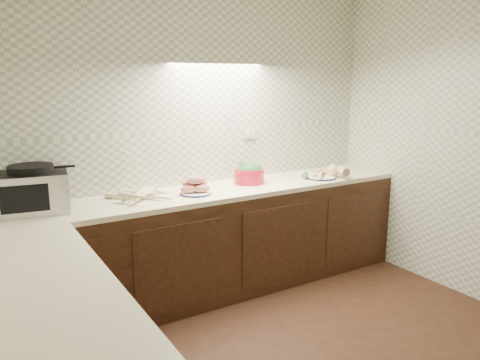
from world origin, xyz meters
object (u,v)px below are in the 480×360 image
parsnip_pile (143,195)px  onion_bowl (193,184)px  sweet_potato_plate (195,187)px  veg_plate (327,173)px  toaster_oven (33,190)px  dutch_oven (249,173)px

parsnip_pile → onion_bowl: size_ratio=3.33×
sweet_potato_plate → veg_plate: size_ratio=0.61×
toaster_oven → dutch_oven: size_ratio=1.48×
parsnip_pile → onion_bowl: (0.47, 0.10, 0.00)m
sweet_potato_plate → veg_plate: sweet_potato_plate is taller
onion_bowl → veg_plate: size_ratio=0.32×
parsnip_pile → dutch_oven: bearing=2.7°
sweet_potato_plate → dutch_oven: 0.59m
toaster_oven → dutch_oven: 1.75m
onion_bowl → veg_plate: bearing=-10.9°
onion_bowl → sweet_potato_plate: bearing=-109.8°
onion_bowl → dutch_oven: 0.53m
toaster_oven → veg_plate: (2.48, -0.21, -0.11)m
onion_bowl → veg_plate: (1.25, -0.24, 0.01)m
toaster_oven → onion_bowl: toaster_oven is taller
parsnip_pile → dutch_oven: 1.00m
toaster_oven → sweet_potato_plate: size_ratio=1.96×
parsnip_pile → dutch_oven: (1.00, 0.05, 0.06)m
veg_plate → onion_bowl: bearing=169.1°
parsnip_pile → toaster_oven: bearing=175.2°
sweet_potato_plate → onion_bowl: 0.17m
sweet_potato_plate → toaster_oven: bearing=173.8°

